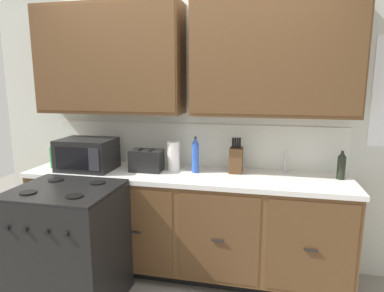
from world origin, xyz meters
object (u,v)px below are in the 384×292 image
Objects in this scene: toaster at (147,160)px; bottle_dark at (341,165)px; paper_towel_roll at (173,156)px; microwave at (87,154)px; bottle_green at (54,155)px; stove_range at (69,247)px; bottle_blue at (195,155)px; knife_block at (236,160)px.

bottle_dark reaches higher than toaster.
bottle_dark is at bearing 0.73° from paper_towel_roll.
microwave is 2.00× the size of bottle_green.
bottle_dark is (2.05, 0.74, 0.57)m from stove_range.
bottle_green is (-2.51, -0.16, 0.00)m from bottle_dark.
bottle_green is (-1.10, -0.15, -0.01)m from paper_towel_roll.
microwave is 1.71× the size of toaster.
stove_range is at bearing -50.75° from bottle_green.
toaster is 0.24m from paper_towel_roll.
toaster is 0.88× the size of bottle_blue.
microwave is at bearing -173.01° from toaster.
knife_block is 1.19× the size of paper_towel_roll.
bottle_blue reaches higher than bottle_green.
microwave reaches higher than toaster.
knife_block is 0.98× the size of bottle_blue.
bottle_green is at bearing 179.79° from microwave.
knife_block is 0.85m from bottle_dark.
paper_towel_roll is at bearing 48.48° from stove_range.
toaster is at bearing -160.28° from paper_towel_roll.
bottle_green is (-0.47, 0.57, 0.58)m from stove_range.
bottle_green reaches higher than stove_range.
microwave is 0.34m from bottle_green.
bottle_dark is (2.18, 0.17, -0.03)m from microwave.
knife_block reaches higher than bottle_green.
bottle_green is at bearing -173.64° from knife_block.
knife_block reaches higher than toaster.
stove_range is at bearing -122.74° from toaster.
stove_range is 3.06× the size of knife_block.
paper_towel_roll is at bearing 7.55° from bottle_green.
knife_block is 1.32× the size of bottle_dark.
bottle_green is 1.31m from bottle_blue.
bottle_blue is at bearing -8.81° from paper_towel_roll.
bottle_blue is at bearing 39.12° from stove_range.
paper_towel_roll is 0.21m from bottle_blue.
bottle_green is (-1.66, -0.18, 0.00)m from knife_block.
bottle_dark is at bearing 4.34° from microwave.
toaster is 0.79m from knife_block.
knife_block is at bearing 178.60° from bottle_dark.
paper_towel_roll is 1.08× the size of bottle_green.
bottle_blue is at bearing -168.47° from knife_block.
paper_towel_roll is at bearing -176.00° from knife_block.
paper_towel_roll is 1.41m from bottle_dark.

